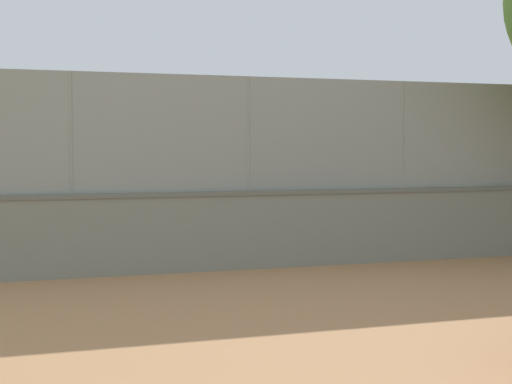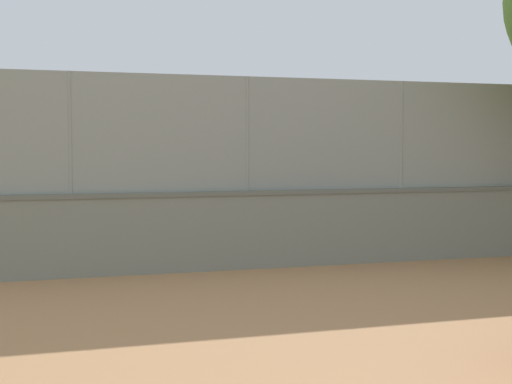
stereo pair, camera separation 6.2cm
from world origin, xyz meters
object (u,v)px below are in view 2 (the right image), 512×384
at_px(player_baseline_waiting, 330,195).
at_px(sports_ball, 82,239).
at_px(player_at_service_line, 128,198).
at_px(courtside_bench, 431,224).

relative_size(player_baseline_waiting, sports_ball, 8.70).
xyz_separation_m(player_at_service_line, sports_ball, (1.33, 2.02, -0.84)).
relative_size(player_at_service_line, player_baseline_waiting, 0.99).
bearing_deg(courtside_bench, player_at_service_line, -33.52).
xyz_separation_m(sports_ball, courtside_bench, (-7.99, 2.39, 0.37)).
bearing_deg(courtside_bench, sports_ball, -16.68).
distance_m(player_at_service_line, sports_ball, 2.56).
distance_m(player_baseline_waiting, courtside_bench, 3.83).
bearing_deg(player_baseline_waiting, player_at_service_line, -7.76).
height_order(player_at_service_line, courtside_bench, player_at_service_line).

